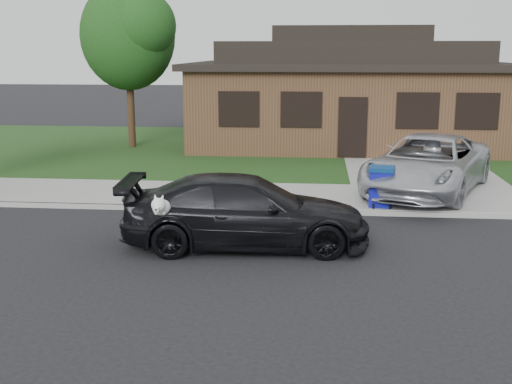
# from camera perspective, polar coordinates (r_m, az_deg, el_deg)

# --- Properties ---
(ground) EXTENTS (120.00, 120.00, 0.00)m
(ground) POSITION_cam_1_polar(r_m,az_deg,el_deg) (12.52, -7.63, -5.65)
(ground) COLOR black
(ground) RESTS_ON ground
(sidewalk) EXTENTS (60.00, 3.00, 0.12)m
(sidewalk) POSITION_cam_1_polar(r_m,az_deg,el_deg) (17.23, -3.92, -0.30)
(sidewalk) COLOR gray
(sidewalk) RESTS_ON ground
(curb) EXTENTS (60.00, 0.12, 0.12)m
(curb) POSITION_cam_1_polar(r_m,az_deg,el_deg) (15.80, -4.80, -1.51)
(curb) COLOR gray
(curb) RESTS_ON ground
(lawn) EXTENTS (60.00, 13.00, 0.13)m
(lawn) POSITION_cam_1_polar(r_m,az_deg,el_deg) (25.02, -0.95, 3.77)
(lawn) COLOR #193814
(lawn) RESTS_ON ground
(driveway) EXTENTS (4.50, 13.00, 0.14)m
(driveway) POSITION_cam_1_polar(r_m,az_deg,el_deg) (22.15, 13.78, 2.27)
(driveway) COLOR gray
(driveway) RESTS_ON ground
(sedan) EXTENTS (5.07, 2.54, 1.43)m
(sedan) POSITION_cam_1_polar(r_m,az_deg,el_deg) (12.83, -0.96, -1.75)
(sedan) COLOR black
(sedan) RESTS_ON ground
(minivan) EXTENTS (4.44, 5.99, 1.51)m
(minivan) POSITION_cam_1_polar(r_m,az_deg,el_deg) (17.72, 15.00, 2.41)
(minivan) COLOR silver
(minivan) RESTS_ON driveway
(recycling_bin) EXTENTS (0.69, 0.69, 0.99)m
(recycling_bin) POSITION_cam_1_polar(r_m,az_deg,el_deg) (15.90, 11.08, 0.47)
(recycling_bin) COLOR #0C108A
(recycling_bin) RESTS_ON sidewalk
(house) EXTENTS (12.60, 8.60, 4.65)m
(house) POSITION_cam_1_polar(r_m,az_deg,el_deg) (26.66, 8.20, 8.66)
(house) COLOR #422B1C
(house) RESTS_ON ground
(tree_0) EXTENTS (3.78, 3.60, 6.34)m
(tree_0) POSITION_cam_1_polar(r_m,az_deg,el_deg) (25.47, -11.05, 13.67)
(tree_0) COLOR #332114
(tree_0) RESTS_ON ground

